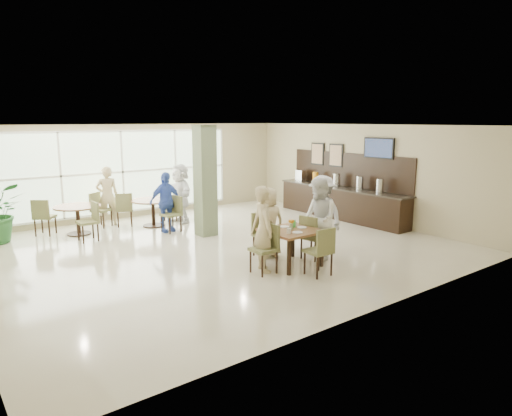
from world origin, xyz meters
TOP-DOWN VIEW (x-y plane):
  - ground at (0.00, 0.00)m, footprint 10.00×10.00m
  - room_shell at (0.00, 0.00)m, footprint 10.00×10.00m
  - window_bank at (-0.50, 4.46)m, footprint 7.00×0.04m
  - column at (0.40, 1.20)m, footprint 0.45×0.45m
  - main_table at (0.48, -2.01)m, footprint 1.04×1.04m
  - round_table_left at (-2.21, 3.26)m, footprint 1.17×1.17m
  - round_table_right at (-0.26, 2.95)m, footprint 1.19×1.19m
  - chairs_main_table at (0.46, -1.99)m, footprint 1.92×2.04m
  - chairs_table_left at (-2.19, 3.27)m, footprint 2.10×1.84m
  - chairs_table_right at (-0.19, 2.94)m, footprint 2.03×1.97m
  - tabletop_clutter at (0.48, -2.00)m, footprint 0.69×0.72m
  - buffet_counter at (4.70, 0.51)m, footprint 0.64×4.70m
  - wall_tv at (4.94, -0.60)m, footprint 0.06×1.00m
  - framed_art_a at (4.95, 1.00)m, footprint 0.05×0.55m
  - framed_art_b at (4.95, 1.80)m, footprint 0.05×0.55m
  - teen_left at (-0.17, -1.94)m, footprint 0.59×0.72m
  - teen_far at (0.50, -1.23)m, footprint 0.82×0.59m
  - teen_right at (1.21, -2.05)m, footprint 0.96×1.05m
  - teen_standing at (1.87, -1.50)m, footprint 0.64×1.10m
  - adult_a at (-0.26, 2.14)m, footprint 0.98×0.61m
  - adult_b at (0.58, 2.91)m, footprint 0.79×1.62m
  - adult_standing at (-1.23, 3.79)m, footprint 0.68×0.53m

SIDE VIEW (x-z plane):
  - ground at x=0.00m, z-range 0.00..0.00m
  - chairs_main_table at x=0.46m, z-range 0.00..0.95m
  - chairs_table_left at x=-2.19m, z-range 0.00..0.95m
  - chairs_table_right at x=-0.19m, z-range 0.00..0.95m
  - buffet_counter at x=4.70m, z-range -0.42..1.53m
  - round_table_left at x=-2.21m, z-range 0.21..0.96m
  - round_table_right at x=-0.26m, z-range 0.22..0.97m
  - main_table at x=0.48m, z-range 0.29..1.04m
  - teen_far at x=0.50m, z-range 0.00..1.52m
  - adult_a at x=-0.26m, z-range 0.00..1.59m
  - tabletop_clutter at x=0.48m, z-range 0.71..0.91m
  - adult_standing at x=-1.23m, z-range 0.00..1.67m
  - teen_left at x=-0.17m, z-range 0.00..1.69m
  - teen_standing at x=1.87m, z-range 0.00..1.69m
  - adult_b at x=0.58m, z-range 0.00..1.70m
  - teen_right at x=1.21m, z-range 0.00..1.75m
  - window_bank at x=-0.50m, z-range -2.10..4.90m
  - column at x=0.40m, z-range 0.00..2.80m
  - room_shell at x=0.00m, z-range -3.30..6.70m
  - framed_art_a at x=4.95m, z-range 1.50..2.20m
  - framed_art_b at x=4.95m, z-range 1.50..2.20m
  - wall_tv at x=4.94m, z-range 1.86..2.44m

